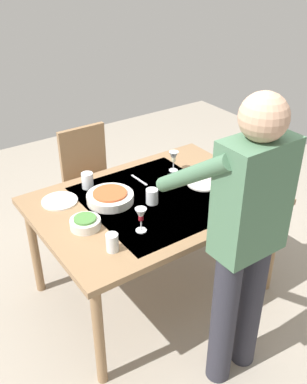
{
  "coord_description": "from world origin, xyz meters",
  "views": [
    {
      "loc": [
        1.37,
        1.97,
        2.24
      ],
      "look_at": [
        0.0,
        0.0,
        0.82
      ],
      "focal_mm": 40.91,
      "sensor_mm": 36.0,
      "label": 1
    }
  ],
  "objects_px": {
    "chair_near": "(90,176)",
    "water_cup_near_right": "(112,242)",
    "dining_table": "(154,208)",
    "serving_bowl_pasta": "(110,197)",
    "dinner_plate_far": "(203,183)",
    "wine_glass_right": "(174,158)",
    "water_cup_far_left": "(87,181)",
    "person_server": "(245,234)",
    "side_bowl_salad": "(85,223)",
    "wine_bottle": "(246,173)",
    "water_cup_near_left": "(152,196)",
    "wine_glass_left": "(141,216)",
    "dinner_plate_near": "(60,201)"
  },
  "relations": [
    {
      "from": "water_cup_near_left",
      "to": "serving_bowl_pasta",
      "type": "relative_size",
      "value": 0.33
    },
    {
      "from": "water_cup_near_left",
      "to": "water_cup_far_left",
      "type": "xyz_separation_m",
      "value": [
        0.24,
        -0.41,
        0.01
      ]
    },
    {
      "from": "water_cup_near_right",
      "to": "side_bowl_salad",
      "type": "distance_m",
      "value": 0.28
    },
    {
      "from": "chair_near",
      "to": "wine_bottle",
      "type": "xyz_separation_m",
      "value": [
        -0.58,
        1.15,
        0.35
      ]
    },
    {
      "from": "chair_near",
      "to": "dinner_plate_near",
      "type": "height_order",
      "value": "chair_near"
    },
    {
      "from": "dining_table",
      "to": "wine_bottle",
      "type": "bearing_deg",
      "value": 158.17
    },
    {
      "from": "water_cup_far_left",
      "to": "side_bowl_salad",
      "type": "xyz_separation_m",
      "value": [
        0.23,
        0.41,
        -0.02
      ]
    },
    {
      "from": "wine_bottle",
      "to": "water_cup_far_left",
      "type": "bearing_deg",
      "value": -34.92
    },
    {
      "from": "person_server",
      "to": "water_cup_near_right",
      "type": "height_order",
      "value": "person_server"
    },
    {
      "from": "dinner_plate_near",
      "to": "dinner_plate_far",
      "type": "distance_m",
      "value": 0.97
    },
    {
      "from": "water_cup_near_left",
      "to": "side_bowl_salad",
      "type": "relative_size",
      "value": 0.54
    },
    {
      "from": "chair_near",
      "to": "water_cup_near_right",
      "type": "distance_m",
      "value": 1.35
    },
    {
      "from": "dining_table",
      "to": "water_cup_near_right",
      "type": "xyz_separation_m",
      "value": [
        0.49,
        0.31,
        0.12
      ]
    },
    {
      "from": "dining_table",
      "to": "serving_bowl_pasta",
      "type": "distance_m",
      "value": 0.3
    },
    {
      "from": "water_cup_near_right",
      "to": "side_bowl_salad",
      "type": "xyz_separation_m",
      "value": [
        0.02,
        -0.27,
        -0.02
      ]
    },
    {
      "from": "water_cup_far_left",
      "to": "serving_bowl_pasta",
      "type": "xyz_separation_m",
      "value": [
        -0.03,
        0.24,
        -0.02
      ]
    },
    {
      "from": "wine_bottle",
      "to": "side_bowl_salad",
      "type": "distance_m",
      "value": 1.11
    },
    {
      "from": "side_bowl_salad",
      "to": "dinner_plate_far",
      "type": "xyz_separation_m",
      "value": [
        -0.9,
        -0.01,
        -0.03
      ]
    },
    {
      "from": "water_cup_near_left",
      "to": "water_cup_far_left",
      "type": "height_order",
      "value": "water_cup_far_left"
    },
    {
      "from": "water_cup_near_right",
      "to": "water_cup_far_left",
      "type": "bearing_deg",
      "value": -106.73
    },
    {
      "from": "dining_table",
      "to": "dinner_plate_near",
      "type": "distance_m",
      "value": 0.6
    },
    {
      "from": "serving_bowl_pasta",
      "to": "wine_glass_left",
      "type": "bearing_deg",
      "value": 87.86
    },
    {
      "from": "wine_glass_left",
      "to": "water_cup_far_left",
      "type": "height_order",
      "value": "wine_glass_left"
    },
    {
      "from": "wine_glass_left",
      "to": "wine_glass_right",
      "type": "distance_m",
      "value": 0.77
    },
    {
      "from": "water_cup_near_left",
      "to": "dinner_plate_far",
      "type": "xyz_separation_m",
      "value": [
        -0.43,
        -0.0,
        -0.04
      ]
    },
    {
      "from": "water_cup_near_right",
      "to": "water_cup_far_left",
      "type": "xyz_separation_m",
      "value": [
        -0.2,
        -0.68,
        0.0
      ]
    },
    {
      "from": "dining_table",
      "to": "water_cup_near_left",
      "type": "distance_m",
      "value": 0.13
    },
    {
      "from": "dining_table",
      "to": "person_server",
      "type": "bearing_deg",
      "value": 89.74
    },
    {
      "from": "side_bowl_salad",
      "to": "dinner_plate_far",
      "type": "distance_m",
      "value": 0.9
    },
    {
      "from": "chair_near",
      "to": "wine_glass_left",
      "type": "relative_size",
      "value": 6.03
    },
    {
      "from": "chair_near",
      "to": "serving_bowl_pasta",
      "type": "height_order",
      "value": "chair_near"
    },
    {
      "from": "chair_near",
      "to": "dinner_plate_far",
      "type": "xyz_separation_m",
      "value": [
        -0.39,
        0.95,
        0.24
      ]
    },
    {
      "from": "serving_bowl_pasta",
      "to": "dinner_plate_far",
      "type": "bearing_deg",
      "value": 165.85
    },
    {
      "from": "side_bowl_salad",
      "to": "dinner_plate_near",
      "type": "bearing_deg",
      "value": -88.88
    },
    {
      "from": "water_cup_far_left",
      "to": "wine_glass_right",
      "type": "bearing_deg",
      "value": 167.89
    },
    {
      "from": "person_server",
      "to": "wine_bottle",
      "type": "distance_m",
      "value": 0.82
    },
    {
      "from": "person_server",
      "to": "wine_glass_right",
      "type": "relative_size",
      "value": 11.19
    },
    {
      "from": "dining_table",
      "to": "person_server",
      "type": "height_order",
      "value": "person_server"
    },
    {
      "from": "water_cup_far_left",
      "to": "wine_glass_left",
      "type": "bearing_deg",
      "value": 91.91
    },
    {
      "from": "dinner_plate_far",
      "to": "serving_bowl_pasta",
      "type": "bearing_deg",
      "value": -14.15
    },
    {
      "from": "wine_glass_right",
      "to": "dinner_plate_far",
      "type": "height_order",
      "value": "wine_glass_right"
    },
    {
      "from": "wine_glass_left",
      "to": "water_cup_near_right",
      "type": "xyz_separation_m",
      "value": [
        0.23,
        0.06,
        -0.05
      ]
    },
    {
      "from": "water_cup_near_left",
      "to": "water_cup_far_left",
      "type": "relative_size",
      "value": 0.9
    },
    {
      "from": "wine_glass_left",
      "to": "dinner_plate_far",
      "type": "height_order",
      "value": "wine_glass_left"
    },
    {
      "from": "person_server",
      "to": "wine_glass_right",
      "type": "bearing_deg",
      "value": -108.36
    },
    {
      "from": "person_server",
      "to": "water_cup_near_left",
      "type": "xyz_separation_m",
      "value": [
        0.03,
        -0.76,
        -0.15
      ]
    },
    {
      "from": "dining_table",
      "to": "dinner_plate_far",
      "type": "relative_size",
      "value": 6.53
    },
    {
      "from": "water_cup_near_right",
      "to": "side_bowl_salad",
      "type": "height_order",
      "value": "water_cup_near_right"
    },
    {
      "from": "wine_glass_right",
      "to": "water_cup_near_left",
      "type": "relative_size",
      "value": 1.55
    },
    {
      "from": "dinner_plate_near",
      "to": "wine_bottle",
      "type": "bearing_deg",
      "value": 153.64
    }
  ]
}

